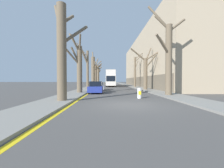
% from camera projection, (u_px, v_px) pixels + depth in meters
% --- Properties ---
extents(ground_plane, '(300.00, 300.00, 0.00)m').
position_uv_depth(ground_plane, '(128.00, 105.00, 9.79)').
color(ground_plane, '#4C4947').
extents(sidewalk_left, '(2.67, 120.00, 0.12)m').
position_uv_depth(sidewalk_left, '(98.00, 84.00, 59.63)').
color(sidewalk_left, gray).
rests_on(sidewalk_left, ground).
extents(sidewalk_right, '(2.67, 120.00, 0.12)m').
position_uv_depth(sidewalk_right, '(125.00, 84.00, 59.89)').
color(sidewalk_right, gray).
rests_on(sidewalk_right, ground).
extents(building_facade_right, '(10.08, 48.41, 13.31)m').
position_uv_depth(building_facade_right, '(154.00, 62.00, 41.67)').
color(building_facade_right, tan).
rests_on(building_facade_right, ground).
extents(kerb_line_stripe, '(0.24, 120.00, 0.01)m').
position_uv_depth(kerb_line_stripe, '(102.00, 84.00, 59.67)').
color(kerb_line_stripe, yellow).
rests_on(kerb_line_stripe, ground).
extents(street_tree_left_0, '(2.90, 2.24, 7.95)m').
position_uv_depth(street_tree_left_0, '(62.00, 49.00, 11.21)').
color(street_tree_left_0, brown).
rests_on(street_tree_left_0, ground).
extents(street_tree_left_1, '(2.17, 3.26, 7.88)m').
position_uv_depth(street_tree_left_1, '(79.00, 65.00, 18.55)').
color(street_tree_left_1, brown).
rests_on(street_tree_left_1, ground).
extents(street_tree_left_2, '(2.27, 1.60, 8.40)m').
position_uv_depth(street_tree_left_2, '(87.00, 68.00, 26.74)').
color(street_tree_left_2, brown).
rests_on(street_tree_left_2, ground).
extents(street_tree_left_3, '(1.40, 4.62, 8.88)m').
position_uv_depth(street_tree_left_3, '(93.00, 70.00, 34.94)').
color(street_tree_left_3, brown).
rests_on(street_tree_left_3, ground).
extents(street_tree_left_4, '(2.33, 5.27, 8.27)m').
position_uv_depth(street_tree_left_4, '(96.00, 73.00, 42.63)').
color(street_tree_left_4, brown).
rests_on(street_tree_left_4, ground).
extents(street_tree_left_5, '(1.97, 3.61, 7.63)m').
position_uv_depth(street_tree_left_5, '(98.00, 74.00, 50.27)').
color(street_tree_left_5, brown).
rests_on(street_tree_left_5, ground).
extents(street_tree_right_0, '(3.67, 2.62, 9.61)m').
position_uv_depth(street_tree_right_0, '(168.00, 55.00, 15.36)').
color(street_tree_right_0, brown).
rests_on(street_tree_right_0, ground).
extents(street_tree_right_1, '(5.14, 3.41, 7.38)m').
position_uv_depth(street_tree_right_1, '(146.00, 70.00, 24.73)').
color(street_tree_right_1, brown).
rests_on(street_tree_right_1, ground).
extents(street_tree_right_2, '(2.48, 3.48, 8.14)m').
position_uv_depth(street_tree_right_2, '(135.00, 71.00, 35.04)').
color(street_tree_right_2, brown).
rests_on(street_tree_right_2, ground).
extents(double_decker_bus, '(2.45, 11.22, 4.23)m').
position_uv_depth(double_decker_bus, '(110.00, 78.00, 40.94)').
color(double_decker_bus, silver).
rests_on(double_decker_bus, ground).
extents(parked_car_0, '(1.70, 4.06, 1.49)m').
position_uv_depth(parked_car_0, '(96.00, 88.00, 19.16)').
color(parked_car_0, navy).
rests_on(parked_car_0, ground).
extents(parked_car_1, '(1.84, 4.19, 1.31)m').
position_uv_depth(parked_car_1, '(99.00, 86.00, 24.66)').
color(parked_car_1, '#9EA3AD').
rests_on(parked_car_1, ground).
extents(traffic_bollard, '(0.36, 0.37, 0.92)m').
position_uv_depth(traffic_bollard, '(139.00, 93.00, 13.36)').
color(traffic_bollard, white).
rests_on(traffic_bollard, ground).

